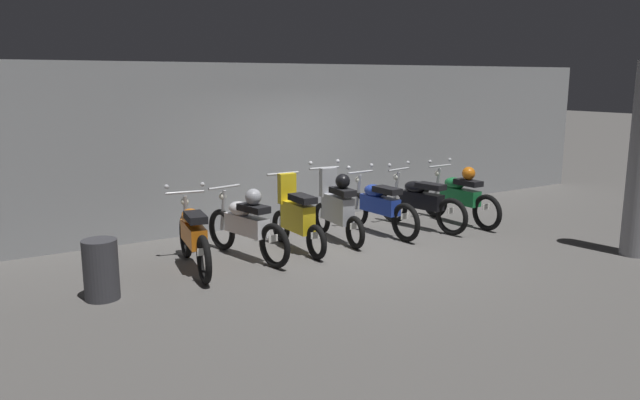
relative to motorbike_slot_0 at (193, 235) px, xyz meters
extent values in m
plane|color=#565451|center=(2.58, -0.43, -0.49)|extent=(80.00, 80.00, 0.00)
cube|color=gray|center=(2.58, 2.01, 0.96)|extent=(16.00, 0.30, 2.91)
torus|color=black|center=(0.10, 0.61, -0.17)|extent=(0.20, 0.66, 0.65)
torus|color=black|center=(-0.11, -0.67, -0.17)|extent=(0.20, 0.66, 0.65)
cube|color=orange|center=(0.00, -0.03, 0.02)|extent=(0.36, 0.86, 0.28)
ellipsoid|color=orange|center=(0.02, 0.13, 0.24)|extent=(0.33, 0.48, 0.22)
cube|color=black|center=(-0.03, -0.21, 0.30)|extent=(0.32, 0.55, 0.10)
cylinder|color=#B7BABF|center=(0.09, 0.51, 0.52)|extent=(0.56, 0.13, 0.04)
sphere|color=#B7BABF|center=(-0.17, 0.56, 0.62)|extent=(0.07, 0.07, 0.07)
sphere|color=#B7BABF|center=(0.34, 0.47, 0.62)|extent=(0.07, 0.07, 0.07)
cylinder|color=#B7BABF|center=(0.09, 0.56, 0.15)|extent=(0.08, 0.17, 0.65)
sphere|color=silver|center=(0.09, 0.56, 0.37)|extent=(0.12, 0.12, 0.12)
cube|color=white|center=(-0.11, -0.64, -0.07)|extent=(0.16, 0.04, 0.10)
torus|color=black|center=(0.73, 0.72, -0.17)|extent=(0.22, 0.65, 0.65)
torus|color=black|center=(0.99, -0.55, -0.17)|extent=(0.22, 0.65, 0.65)
cube|color=silver|center=(0.86, 0.08, 0.02)|extent=(0.38, 0.86, 0.28)
ellipsoid|color=silver|center=(0.83, 0.24, 0.24)|extent=(0.34, 0.48, 0.22)
cube|color=black|center=(0.89, -0.10, 0.30)|extent=(0.34, 0.56, 0.10)
cylinder|color=#B7BABF|center=(0.75, 0.62, 0.52)|extent=(0.56, 0.15, 0.04)
cylinder|color=#B7BABF|center=(0.74, 0.67, 0.15)|extent=(0.09, 0.17, 0.65)
sphere|color=silver|center=(0.74, 0.67, 0.37)|extent=(0.12, 0.12, 0.12)
cube|color=white|center=(0.98, -0.53, -0.07)|extent=(0.16, 0.04, 0.10)
sphere|color=#9EA0A8|center=(0.89, -0.10, 0.47)|extent=(0.24, 0.24, 0.24)
torus|color=black|center=(1.73, 0.63, -0.23)|extent=(0.10, 0.53, 0.53)
torus|color=black|center=(1.71, -0.52, -0.23)|extent=(0.10, 0.53, 0.53)
cube|color=gold|center=(1.72, 0.06, 0.04)|extent=(0.24, 0.74, 0.44)
cube|color=gold|center=(1.73, 0.40, 0.44)|extent=(0.28, 0.13, 0.48)
cube|color=black|center=(1.72, -0.10, 0.36)|extent=(0.25, 0.53, 0.10)
cylinder|color=#B7BABF|center=(1.73, 0.54, 0.66)|extent=(0.56, 0.05, 0.04)
cylinder|color=#B7BABF|center=(1.73, 0.59, 0.19)|extent=(0.06, 0.15, 0.85)
sphere|color=silver|center=(1.73, 0.59, 0.51)|extent=(0.12, 0.12, 0.12)
cube|color=white|center=(1.71, -0.50, -0.13)|extent=(0.16, 0.02, 0.10)
torus|color=black|center=(2.63, 0.80, -0.23)|extent=(0.14, 0.54, 0.53)
torus|color=black|center=(2.53, -0.35, -0.23)|extent=(0.14, 0.54, 0.53)
cube|color=#9EA0A8|center=(2.58, 0.23, 0.04)|extent=(0.28, 0.75, 0.44)
cube|color=#9EA0A8|center=(2.61, 0.57, 0.44)|extent=(0.29, 0.14, 0.48)
cube|color=black|center=(2.57, 0.06, 0.36)|extent=(0.28, 0.54, 0.10)
cylinder|color=#B7BABF|center=(2.63, 0.71, 0.66)|extent=(0.56, 0.08, 0.04)
sphere|color=#B7BABF|center=(2.37, 0.73, 0.76)|extent=(0.07, 0.07, 0.07)
sphere|color=#B7BABF|center=(2.89, 0.68, 0.76)|extent=(0.07, 0.07, 0.07)
cylinder|color=#B7BABF|center=(2.63, 0.75, 0.19)|extent=(0.07, 0.15, 0.85)
sphere|color=silver|center=(2.63, 0.75, 0.51)|extent=(0.12, 0.12, 0.12)
cube|color=white|center=(2.54, -0.32, -0.13)|extent=(0.16, 0.03, 0.10)
sphere|color=black|center=(2.57, 0.06, 0.53)|extent=(0.24, 0.24, 0.24)
torus|color=black|center=(3.41, 0.86, -0.17)|extent=(0.13, 0.65, 0.65)
torus|color=black|center=(3.48, -0.44, -0.17)|extent=(0.13, 0.65, 0.65)
cube|color=#1E389E|center=(3.45, 0.21, 0.02)|extent=(0.27, 0.84, 0.28)
ellipsoid|color=#1E389E|center=(3.44, 0.37, 0.24)|extent=(0.28, 0.45, 0.22)
cube|color=black|center=(3.46, 0.03, 0.30)|extent=(0.27, 0.53, 0.10)
cylinder|color=#B7BABF|center=(3.42, 0.76, 0.52)|extent=(0.56, 0.07, 0.04)
sphere|color=#B7BABF|center=(3.16, 0.74, 0.62)|extent=(0.07, 0.07, 0.07)
sphere|color=#B7BABF|center=(3.68, 0.77, 0.62)|extent=(0.07, 0.07, 0.07)
cylinder|color=#B7BABF|center=(3.41, 0.81, 0.15)|extent=(0.06, 0.16, 0.65)
sphere|color=silver|center=(3.41, 0.81, 0.37)|extent=(0.12, 0.12, 0.12)
cube|color=white|center=(3.48, -0.41, -0.07)|extent=(0.16, 0.02, 0.10)
torus|color=black|center=(4.19, 0.75, -0.17)|extent=(0.21, 0.66, 0.65)
torus|color=black|center=(4.43, -0.53, -0.17)|extent=(0.21, 0.66, 0.65)
cube|color=black|center=(4.31, 0.11, 0.02)|extent=(0.37, 0.86, 0.28)
ellipsoid|color=black|center=(4.28, 0.27, 0.24)|extent=(0.34, 0.48, 0.22)
cube|color=black|center=(4.35, -0.07, 0.30)|extent=(0.33, 0.56, 0.10)
cylinder|color=#B7BABF|center=(4.21, 0.65, 0.52)|extent=(0.56, 0.14, 0.04)
sphere|color=#B7BABF|center=(3.95, 0.60, 0.62)|extent=(0.07, 0.07, 0.07)
sphere|color=#B7BABF|center=(4.46, 0.70, 0.62)|extent=(0.07, 0.07, 0.07)
cylinder|color=#B7BABF|center=(4.20, 0.70, 0.15)|extent=(0.09, 0.17, 0.65)
sphere|color=silver|center=(4.20, 0.70, 0.37)|extent=(0.12, 0.12, 0.12)
cube|color=white|center=(4.43, -0.50, -0.07)|extent=(0.16, 0.04, 0.10)
torus|color=black|center=(5.15, 0.69, -0.17)|extent=(0.11, 0.65, 0.65)
torus|color=black|center=(5.19, -0.61, -0.17)|extent=(0.11, 0.65, 0.65)
cube|color=#197238|center=(5.17, 0.04, 0.02)|extent=(0.25, 0.84, 0.28)
ellipsoid|color=#197238|center=(5.17, 0.19, 0.24)|extent=(0.27, 0.45, 0.22)
cube|color=black|center=(5.18, -0.15, 0.30)|extent=(0.26, 0.53, 0.10)
cylinder|color=#B7BABF|center=(5.16, 0.58, 0.52)|extent=(0.56, 0.05, 0.04)
sphere|color=#B7BABF|center=(4.90, 0.57, 0.62)|extent=(0.07, 0.07, 0.07)
sphere|color=#B7BABF|center=(5.42, 0.59, 0.62)|extent=(0.07, 0.07, 0.07)
cylinder|color=#B7BABF|center=(5.15, 0.63, 0.15)|extent=(0.06, 0.16, 0.65)
sphere|color=silver|center=(5.15, 0.63, 0.37)|extent=(0.12, 0.12, 0.12)
cube|color=white|center=(5.19, -0.59, -0.07)|extent=(0.16, 0.02, 0.10)
sphere|color=orange|center=(5.18, -0.15, 0.47)|extent=(0.24, 0.24, 0.24)
cylinder|color=#38383D|center=(-1.39, -0.54, -0.12)|extent=(0.42, 0.42, 0.75)
camera|label=1|loc=(-2.92, -7.99, 2.16)|focal=34.41mm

